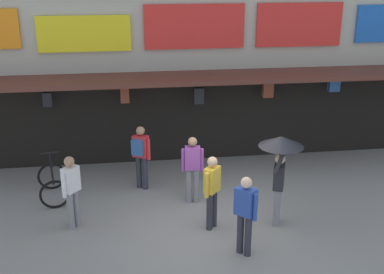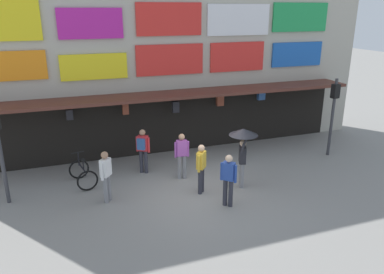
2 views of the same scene
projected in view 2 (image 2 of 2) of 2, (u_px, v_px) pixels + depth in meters
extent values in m
plane|color=gray|center=(206.00, 191.00, 12.60)|extent=(80.00, 80.00, 0.00)
cube|color=#B2AD9E|center=(166.00, 55.00, 15.42)|extent=(18.00, 1.20, 8.00)
cube|color=#592D23|center=(175.00, 95.00, 14.71)|extent=(15.30, 1.40, 0.12)
cube|color=#B71E93|center=(90.00, 23.00, 13.48)|extent=(2.31, 0.08, 1.08)
cube|color=red|center=(169.00, 19.00, 14.38)|extent=(2.61, 0.08, 1.22)
cube|color=white|center=(239.00, 20.00, 15.34)|extent=(2.76, 0.08, 1.23)
cube|color=green|center=(300.00, 17.00, 16.25)|extent=(2.70, 0.08, 1.20)
cube|color=orange|center=(6.00, 66.00, 12.99)|extent=(2.64, 0.08, 1.02)
cube|color=yellow|center=(94.00, 67.00, 13.98)|extent=(2.45, 0.08, 0.95)
cube|color=red|center=(170.00, 60.00, 14.88)|extent=(2.74, 0.08, 1.19)
cube|color=red|center=(237.00, 57.00, 15.82)|extent=(2.45, 0.08, 1.20)
cube|color=blue|center=(297.00, 54.00, 16.76)|extent=(2.52, 0.08, 1.05)
cylinder|color=black|center=(69.00, 106.00, 13.75)|extent=(0.02, 0.02, 0.28)
cube|color=#232328|center=(70.00, 115.00, 13.86)|extent=(0.24, 0.14, 0.37)
cylinder|color=black|center=(125.00, 102.00, 14.25)|extent=(0.02, 0.02, 0.19)
cube|color=brown|center=(125.00, 109.00, 14.35)|extent=(0.23, 0.14, 0.40)
cylinder|color=black|center=(175.00, 98.00, 14.93)|extent=(0.02, 0.02, 0.26)
cube|color=#232328|center=(176.00, 107.00, 15.04)|extent=(0.27, 0.16, 0.44)
cylinder|color=black|center=(220.00, 93.00, 15.62)|extent=(0.02, 0.02, 0.14)
cube|color=brown|center=(220.00, 100.00, 15.71)|extent=(0.30, 0.18, 0.47)
cylinder|color=black|center=(261.00, 90.00, 16.21)|extent=(0.02, 0.02, 0.12)
cube|color=#2D5693|center=(261.00, 95.00, 16.29)|extent=(0.32, 0.19, 0.38)
cube|color=black|center=(171.00, 123.00, 15.75)|extent=(15.30, 0.04, 2.50)
cylinder|color=#38383D|center=(1.00, 155.00, 11.33)|extent=(0.12, 0.12, 3.20)
cylinder|color=#38383D|center=(332.00, 118.00, 15.20)|extent=(0.12, 0.12, 3.20)
cube|color=black|center=(335.00, 91.00, 14.85)|extent=(0.30, 0.27, 0.56)
sphere|color=red|center=(333.00, 87.00, 14.92)|extent=(0.15, 0.15, 0.15)
sphere|color=black|center=(333.00, 94.00, 15.00)|extent=(0.15, 0.15, 0.15)
torus|color=black|center=(79.00, 169.00, 13.39)|extent=(0.72, 0.19, 0.72)
torus|color=black|center=(88.00, 181.00, 12.50)|extent=(0.72, 0.19, 0.72)
cylinder|color=black|center=(82.00, 168.00, 12.86)|extent=(0.23, 0.98, 0.05)
cylinder|color=black|center=(83.00, 165.00, 12.67)|extent=(0.04, 0.04, 0.35)
cube|color=black|center=(83.00, 160.00, 12.61)|extent=(0.14, 0.22, 0.06)
cylinder|color=black|center=(78.00, 159.00, 13.19)|extent=(0.04, 0.04, 0.50)
cylinder|color=black|center=(78.00, 152.00, 13.11)|extent=(0.44, 0.12, 0.04)
cylinder|color=#2D2D38|center=(202.00, 179.00, 12.42)|extent=(0.14, 0.14, 0.88)
cylinder|color=#2D2D38|center=(200.00, 181.00, 12.26)|extent=(0.14, 0.14, 0.88)
cube|color=gold|center=(201.00, 160.00, 12.11)|extent=(0.40, 0.42, 0.56)
sphere|color=tan|center=(201.00, 148.00, 11.98)|extent=(0.22, 0.22, 0.22)
cylinder|color=gold|center=(204.00, 159.00, 12.32)|extent=(0.09, 0.09, 0.56)
cylinder|color=gold|center=(199.00, 164.00, 11.93)|extent=(0.09, 0.09, 0.56)
cylinder|color=gray|center=(241.00, 173.00, 12.85)|extent=(0.14, 0.14, 0.88)
cylinder|color=gray|center=(242.00, 176.00, 12.68)|extent=(0.14, 0.14, 0.88)
cube|color=#232328|center=(242.00, 155.00, 12.54)|extent=(0.34, 0.42, 0.56)
sphere|color=beige|center=(243.00, 143.00, 12.40)|extent=(0.22, 0.22, 0.22)
cylinder|color=#232328|center=(242.00, 154.00, 12.76)|extent=(0.09, 0.09, 0.56)
cylinder|color=#232328|center=(244.00, 146.00, 12.20)|extent=(0.23, 0.09, 0.48)
cylinder|color=#4C3823|center=(244.00, 143.00, 12.17)|extent=(0.02, 0.02, 0.55)
cone|color=black|center=(244.00, 132.00, 12.28)|extent=(0.96, 0.96, 0.22)
cylinder|color=#2D2D38|center=(231.00, 193.00, 11.47)|extent=(0.14, 0.14, 0.88)
cylinder|color=#2D2D38|center=(225.00, 192.00, 11.54)|extent=(0.14, 0.14, 0.88)
cube|color=#28479E|center=(229.00, 171.00, 11.27)|extent=(0.41, 0.41, 0.56)
sphere|color=beige|center=(229.00, 158.00, 11.14)|extent=(0.22, 0.22, 0.22)
cylinder|color=#28479E|center=(235.00, 174.00, 11.20)|extent=(0.09, 0.09, 0.56)
cylinder|color=#28479E|center=(222.00, 171.00, 11.38)|extent=(0.09, 0.09, 0.56)
cube|color=#2D5693|center=(231.00, 169.00, 11.40)|extent=(0.31, 0.31, 0.40)
cylinder|color=gray|center=(179.00, 167.00, 13.37)|extent=(0.14, 0.14, 0.88)
cylinder|color=gray|center=(184.00, 167.00, 13.41)|extent=(0.14, 0.14, 0.88)
cube|color=#9E4CA8|center=(182.00, 148.00, 13.15)|extent=(0.38, 0.26, 0.56)
sphere|color=#A87A5B|center=(182.00, 137.00, 13.02)|extent=(0.22, 0.22, 0.22)
cylinder|color=#9E4CA8|center=(176.00, 150.00, 13.12)|extent=(0.09, 0.09, 0.56)
cylinder|color=#9E4CA8|center=(188.00, 149.00, 13.22)|extent=(0.09, 0.09, 0.56)
cylinder|color=#2D2D38|center=(141.00, 161.00, 13.88)|extent=(0.14, 0.14, 0.88)
cylinder|color=#2D2D38|center=(146.00, 162.00, 13.84)|extent=(0.14, 0.14, 0.88)
cube|color=red|center=(143.00, 143.00, 13.63)|extent=(0.42, 0.38, 0.56)
sphere|color=#A87A5B|center=(142.00, 132.00, 13.50)|extent=(0.22, 0.22, 0.22)
cylinder|color=red|center=(137.00, 144.00, 13.70)|extent=(0.09, 0.09, 0.56)
cylinder|color=red|center=(149.00, 145.00, 13.59)|extent=(0.09, 0.09, 0.56)
cube|color=#2D5693|center=(141.00, 144.00, 13.48)|extent=(0.32, 0.29, 0.40)
cylinder|color=gray|center=(109.00, 187.00, 11.85)|extent=(0.14, 0.14, 0.88)
cylinder|color=gray|center=(106.00, 190.00, 11.69)|extent=(0.14, 0.14, 0.88)
cube|color=white|center=(106.00, 167.00, 11.54)|extent=(0.39, 0.42, 0.56)
sphere|color=#A87A5B|center=(105.00, 155.00, 11.41)|extent=(0.22, 0.22, 0.22)
cylinder|color=white|center=(109.00, 166.00, 11.75)|extent=(0.09, 0.09, 0.56)
cylinder|color=white|center=(102.00, 172.00, 11.36)|extent=(0.09, 0.09, 0.56)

